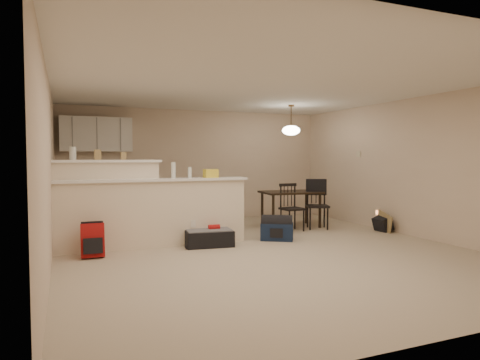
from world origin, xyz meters
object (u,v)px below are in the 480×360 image
pendant_lamp (291,130)px  navy_duffel (277,232)px  black_daypack (383,224)px  red_backpack (93,241)px  dining_chair_far (318,205)px  suitcase (209,238)px  dining_chair_near (292,207)px  dining_table (291,196)px

pendant_lamp → navy_duffel: pendant_lamp is taller
black_daypack → red_backpack: bearing=89.2°
dining_chair_far → suitcase: size_ratio=1.29×
dining_chair_near → dining_chair_far: 0.59m
dining_chair_near → suitcase: bearing=-163.2°
dining_table → dining_chair_near: bearing=-110.3°
dining_chair_far → black_daypack: size_ratio=3.05×
dining_chair_near → suitcase: 2.11m
suitcase → red_backpack: (-1.79, -0.12, 0.11)m
dining_table → suitcase: dining_table is taller
pendant_lamp → red_backpack: bearing=-161.7°
pendant_lamp → red_backpack: pendant_lamp is taller
suitcase → red_backpack: bearing=-169.4°
black_daypack → dining_chair_far: bearing=50.7°
suitcase → black_daypack: 3.53m
red_backpack → black_daypack: red_backpack is taller
red_backpack → navy_duffel: size_ratio=0.88×
dining_chair_far → black_daypack: (1.00, -0.75, -0.34)m
pendant_lamp → dining_chair_near: bearing=-115.5°
dining_chair_near → navy_duffel: size_ratio=1.67×
navy_duffel → black_daypack: size_ratio=1.73×
dining_table → red_backpack: 4.18m
pendant_lamp → red_backpack: (-3.95, -1.31, -1.75)m
navy_duffel → dining_chair_near: bearing=76.6°
pendant_lamp → black_daypack: 2.59m
suitcase → black_daypack: (3.53, 0.00, 0.01)m
red_backpack → navy_duffel: (3.02, 0.12, -0.09)m
navy_duffel → black_daypack: navy_duffel is taller
dining_table → black_daypack: (1.37, -1.18, -0.50)m
suitcase → dining_chair_near: bearing=27.1°
dining_chair_near → black_daypack: size_ratio=2.89×
suitcase → navy_duffel: navy_duffel is taller
dining_chair_near → dining_chair_far: size_ratio=0.95×
dining_chair_near → navy_duffel: bearing=-137.9°
suitcase → navy_duffel: size_ratio=1.37×
pendant_lamp → red_backpack: size_ratio=1.29×
dining_table → red_backpack: bearing=-156.5°
dining_table → dining_chair_far: bearing=-43.4°
dining_table → suitcase: size_ratio=1.65×
dining_table → navy_duffel: size_ratio=2.26×
red_backpack → dining_table: bearing=19.4°
navy_duffel → black_daypack: bearing=30.9°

